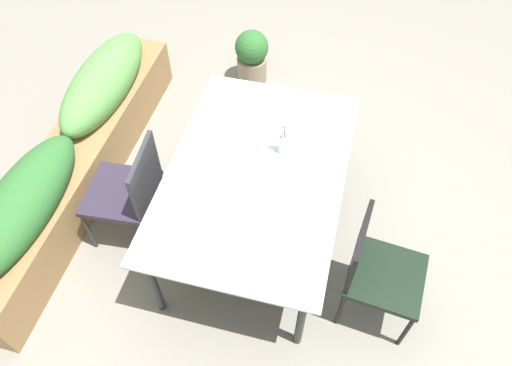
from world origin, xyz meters
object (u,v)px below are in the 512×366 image
dining_table (256,176)px  chair_near_left (376,268)px  planter_box (75,152)px  potted_plant (252,56)px  flower_vase (283,142)px  chair_far_side (130,189)px

dining_table → chair_near_left: (-0.38, -0.87, -0.18)m
planter_box → potted_plant: (1.60, -1.02, -0.07)m
flower_vase → potted_plant: flower_vase is taller
flower_vase → planter_box: 1.70m
chair_far_side → chair_near_left: bearing=-100.8°
flower_vase → dining_table: bearing=149.0°
dining_table → chair_near_left: chair_near_left is taller
flower_vase → planter_box: flower_vase is taller
chair_near_left → flower_vase: size_ratio=3.36×
potted_plant → chair_near_left: bearing=-147.5°
chair_far_side → flower_vase: bearing=-72.1°
planter_box → potted_plant: size_ratio=5.25×
planter_box → chair_near_left: bearing=-102.3°
chair_far_side → potted_plant: (1.93, -0.38, -0.22)m
dining_table → flower_vase: flower_vase is taller
dining_table → potted_plant: (1.74, 0.49, -0.39)m
flower_vase → chair_near_left: bearing=-129.3°
flower_vase → potted_plant: 1.73m
chair_near_left → potted_plant: (2.12, 1.35, -0.22)m
flower_vase → planter_box: size_ratio=0.09×
flower_vase → potted_plant: size_ratio=0.48×
dining_table → chair_near_left: size_ratio=2.00×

